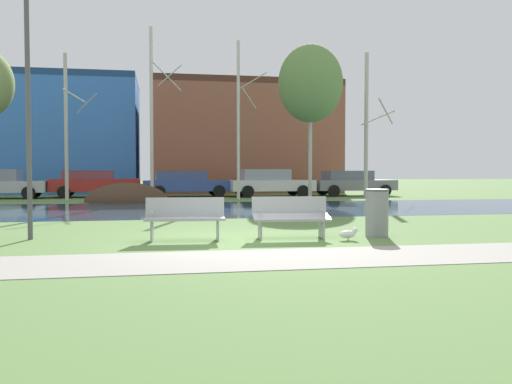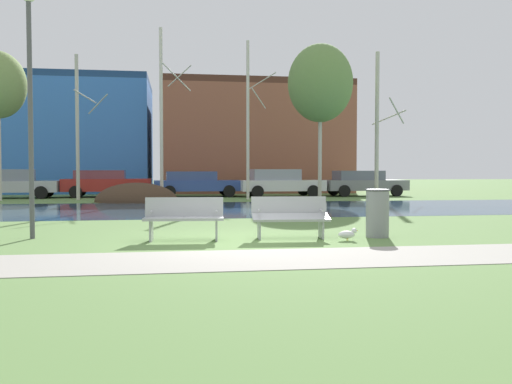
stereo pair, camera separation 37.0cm
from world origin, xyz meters
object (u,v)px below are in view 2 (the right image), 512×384
Objects in this scene: parked_van_nearest_silver at (12,183)px; parked_sedan_second_red at (106,183)px; bench_right at (290,216)px; streetlamp at (30,70)px; parked_wagon_fourth_white at (279,182)px; bench_left at (184,217)px; parked_hatch_third_blue at (196,183)px; parked_suv_fifth_grey at (363,182)px; seagull at (348,234)px; trash_bin at (377,212)px.

parked_sedan_second_red is (4.56, 0.64, -0.01)m from parked_van_nearest_silver.
bench_right is at bearing -59.19° from parked_van_nearest_silver.
parked_wagon_fourth_white is at bearing 62.99° from streetlamp.
parked_sedan_second_red is at bearing 101.84° from bench_left.
parked_suv_fifth_grey is at bearing -3.26° from parked_hatch_third_blue.
bench_left is 18.15m from parked_hatch_third_blue.
bench_right is 19.45m from parked_sedan_second_red.
streetlamp is at bearing -87.60° from parked_sedan_second_red.
parked_van_nearest_silver is at bearing -178.29° from parked_hatch_third_blue.
parked_wagon_fourth_white is at bearing 83.26° from seagull.
parked_hatch_third_blue is (-2.34, 18.66, 0.61)m from seagull.
seagull is 19.41m from parked_suv_fifth_grey.
bench_left is 4.10m from trash_bin.
bench_right is at bearing -100.38° from parked_wagon_fourth_white.
parked_suv_fifth_grey is at bearing 65.66° from bench_right.
streetlamp is (-3.13, 0.76, 3.02)m from bench_left.
parked_wagon_fourth_white is (4.47, -0.60, 0.04)m from parked_hatch_third_blue.
trash_bin reaches higher than seagull.
streetlamp is at bearing -117.01° from parked_wagon_fourth_white.
trash_bin is 18.68m from parked_suv_fifth_grey.
parked_sedan_second_red reaches higher than parked_hatch_third_blue.
parked_hatch_third_blue reaches higher than trash_bin.
parked_wagon_fourth_white reaches higher than parked_van_nearest_silver.
bench_left is at bearing -107.17° from parked_wagon_fourth_white.
parked_van_nearest_silver is 18.60m from parked_suv_fifth_grey.
parked_hatch_third_blue reaches higher than seagull.
seagull is (3.28, -0.54, -0.34)m from bench_left.
trash_bin is (4.10, -0.07, 0.06)m from bench_left.
parked_van_nearest_silver reaches higher than parked_sedan_second_red.
bench_left is 0.34× the size of parked_hatch_third_blue.
parked_suv_fifth_grey reaches higher than bench_right.
bench_left is 1.59× the size of trash_bin.
seagull is at bearing -96.74° from parked_wagon_fourth_white.
parked_van_nearest_silver is (-11.71, 18.38, 0.64)m from seagull.
bench_right is 1.89m from trash_bin.
bench_right is 20.77m from parked_van_nearest_silver.
parked_wagon_fourth_white reaches higher than trash_bin.
parked_sedan_second_red is (-3.87, 18.48, 0.30)m from bench_left.
trash_bin is 0.22× the size of parked_suv_fifth_grey.
parked_sedan_second_red is 0.97× the size of parked_hatch_third_blue.
bench_left is 0.35× the size of parked_wagon_fourth_white.
parked_sedan_second_red reaches higher than bench_left.
seagull is 0.10× the size of parked_van_nearest_silver.
streetlamp is (-6.41, 1.30, 3.36)m from seagull.
parked_wagon_fourth_white reaches higher than seagull.
seagull is at bearing -26.61° from bench_right.
trash_bin is at bearing -55.02° from parked_van_nearest_silver.
streetlamp is at bearing 168.54° from seagull.
parked_suv_fifth_grey reaches higher than seagull.
trash_bin is 0.20× the size of streetlamp.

